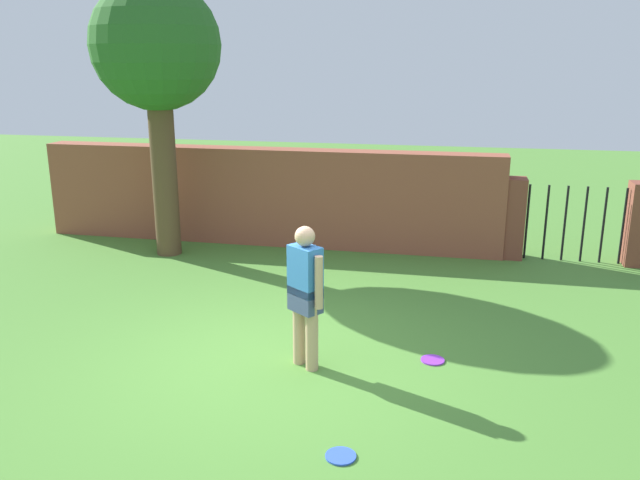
{
  "coord_description": "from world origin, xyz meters",
  "views": [
    {
      "loc": [
        1.94,
        -6.41,
        3.31
      ],
      "look_at": [
        0.2,
        1.68,
        1.0
      ],
      "focal_mm": 36.12,
      "sensor_mm": 36.0,
      "label": 1
    }
  ],
  "objects_px": {
    "tree": "(156,52)",
    "frisbee_purple": "(433,360)",
    "person": "(305,291)",
    "frisbee_blue": "(341,456)"
  },
  "relations": [
    {
      "from": "tree",
      "to": "person",
      "type": "xyz_separation_m",
      "value": [
        3.39,
        -3.76,
        -2.55
      ]
    },
    {
      "from": "tree",
      "to": "person",
      "type": "height_order",
      "value": "tree"
    },
    {
      "from": "person",
      "to": "tree",
      "type": "bearing_deg",
      "value": 168.47
    },
    {
      "from": "frisbee_purple",
      "to": "frisbee_blue",
      "type": "height_order",
      "value": "same"
    },
    {
      "from": "frisbee_purple",
      "to": "frisbee_blue",
      "type": "relative_size",
      "value": 1.0
    },
    {
      "from": "tree",
      "to": "person",
      "type": "distance_m",
      "value": 5.67
    },
    {
      "from": "frisbee_blue",
      "to": "person",
      "type": "bearing_deg",
      "value": 113.32
    },
    {
      "from": "person",
      "to": "frisbee_purple",
      "type": "distance_m",
      "value": 1.71
    },
    {
      "from": "tree",
      "to": "frisbee_purple",
      "type": "height_order",
      "value": "tree"
    },
    {
      "from": "person",
      "to": "frisbee_purple",
      "type": "height_order",
      "value": "person"
    }
  ]
}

